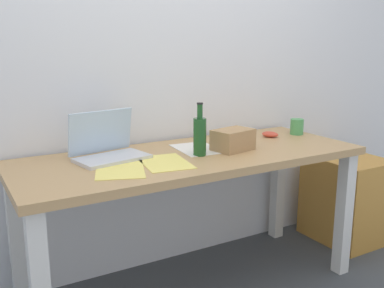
{
  "coord_description": "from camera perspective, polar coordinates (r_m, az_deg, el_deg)",
  "views": [
    {
      "loc": [
        -1.08,
        -1.88,
        1.3
      ],
      "look_at": [
        0.0,
        0.0,
        0.8
      ],
      "focal_mm": 41.16,
      "sensor_mm": 36.0,
      "label": 1
    }
  ],
  "objects": [
    {
      "name": "cardboard_box",
      "position": [
        2.31,
        5.32,
        0.54
      ],
      "size": [
        0.23,
        0.18,
        0.11
      ],
      "primitive_type": "cube",
      "rotation": [
        0.0,
        0.0,
        0.22
      ],
      "color": "tan",
      "rests_on": "desk"
    },
    {
      "name": "back_wall",
      "position": [
        2.52,
        -4.7,
        12.91
      ],
      "size": [
        5.2,
        0.08,
        2.6
      ],
      "primitive_type": "cube",
      "color": "white",
      "rests_on": "ground"
    },
    {
      "name": "paper_sheet_front_left",
      "position": [
        1.98,
        -9.31,
        -3.28
      ],
      "size": [
        0.3,
        0.35,
        0.0
      ],
      "primitive_type": "cube",
      "rotation": [
        0.0,
        0.0,
        -0.35
      ],
      "color": "#F4E06B",
      "rests_on": "desk"
    },
    {
      "name": "coffee_mug",
      "position": [
        2.77,
        13.43,
        2.2
      ],
      "size": [
        0.08,
        0.08,
        0.09
      ],
      "primitive_type": "cylinder",
      "color": "#4C9E56",
      "rests_on": "desk"
    },
    {
      "name": "paper_sheet_near_back",
      "position": [
        2.33,
        0.71,
        -0.62
      ],
      "size": [
        0.23,
        0.31,
        0.0
      ],
      "primitive_type": "cube",
      "rotation": [
        0.0,
        0.0,
        -0.08
      ],
      "color": "white",
      "rests_on": "desk"
    },
    {
      "name": "filing_cabinet",
      "position": [
        3.15,
        19.31,
        -6.67
      ],
      "size": [
        0.4,
        0.48,
        0.56
      ],
      "primitive_type": "cube",
      "color": "#C68938",
      "rests_on": "ground"
    },
    {
      "name": "computer_mouse",
      "position": [
        2.66,
        10.08,
        1.24
      ],
      "size": [
        0.1,
        0.12,
        0.03
      ],
      "primitive_type": "ellipsoid",
      "rotation": [
        0.0,
        0.0,
        0.5
      ],
      "color": "#D84C38",
      "rests_on": "desk"
    },
    {
      "name": "desk",
      "position": [
        2.26,
        0.0,
        -3.79
      ],
      "size": [
        1.78,
        0.69,
        0.75
      ],
      "color": "tan",
      "rests_on": "ground"
    },
    {
      "name": "ground_plane",
      "position": [
        2.53,
        0.0,
        -18.02
      ],
      "size": [
        8.0,
        8.0,
        0.0
      ],
      "primitive_type": "plane",
      "color": "#42474C"
    },
    {
      "name": "paper_yellow_folder",
      "position": [
        2.07,
        -3.52,
        -2.41
      ],
      "size": [
        0.25,
        0.32,
        0.0
      ],
      "primitive_type": "cube",
      "rotation": [
        0.0,
        0.0,
        -0.15
      ],
      "color": "#F4E06B",
      "rests_on": "desk"
    },
    {
      "name": "beer_bottle",
      "position": [
        2.18,
        1.01,
        1.16
      ],
      "size": [
        0.06,
        0.06,
        0.27
      ],
      "color": "#1E5123",
      "rests_on": "desk"
    },
    {
      "name": "laptop_left",
      "position": [
        2.16,
        -10.83,
        -0.52
      ],
      "size": [
        0.37,
        0.28,
        0.23
      ],
      "color": "silver",
      "rests_on": "desk"
    }
  ]
}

